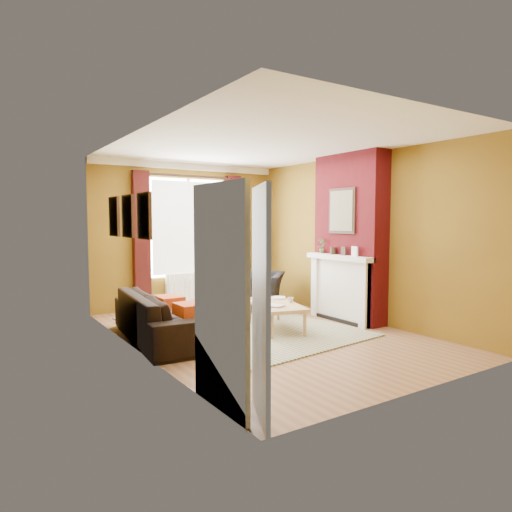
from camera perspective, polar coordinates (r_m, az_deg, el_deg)
name	(u,v)px	position (r m, az deg, el deg)	size (l,w,h in m)	color
ground	(265,333)	(6.95, 1.14, -9.64)	(5.50, 5.50, 0.00)	brown
room_walls	(288,240)	(7.33, 4.08, 2.06)	(3.82, 5.54, 2.83)	brown
striped_rug	(238,326)	(7.36, -2.26, -8.75)	(3.06, 3.95, 0.02)	#356092
sofa	(162,316)	(6.66, -11.62, -7.39)	(2.29, 0.90, 0.67)	black
armchair	(258,291)	(8.69, 0.19, -4.43)	(1.07, 0.93, 0.69)	black
coffee_table	(275,306)	(7.09, 2.44, -6.25)	(0.95, 1.38, 0.42)	tan
wicker_stool	(215,297)	(8.88, -5.21, -5.10)	(0.43, 0.43, 0.43)	#9E7244
floor_lamp	(258,239)	(9.54, 0.20, 2.14)	(0.27, 0.27, 1.65)	black
book_a	(270,306)	(6.75, 1.80, -6.31)	(0.20, 0.27, 0.03)	#999999
book_b	(274,298)	(7.51, 2.21, -5.23)	(0.19, 0.26, 0.02)	#999999
mug	(291,300)	(7.11, 4.34, -5.52)	(0.09, 0.09, 0.09)	#999999
tv_remote	(263,302)	(7.08, 0.86, -5.82)	(0.11, 0.16, 0.02)	#28282B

